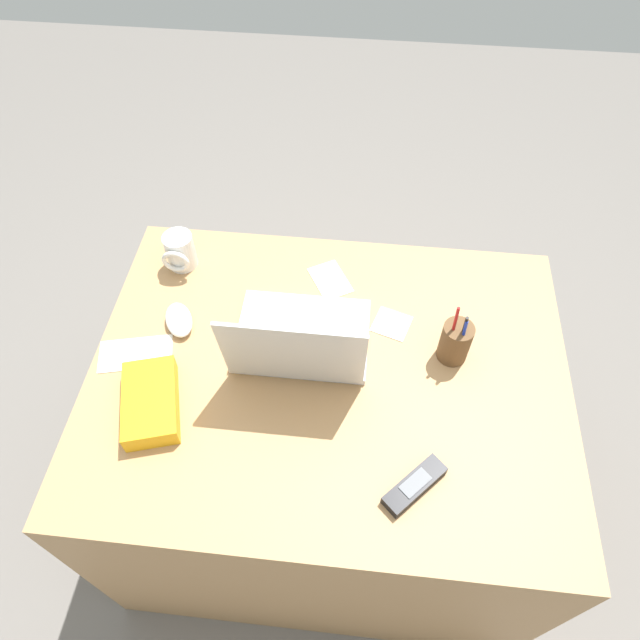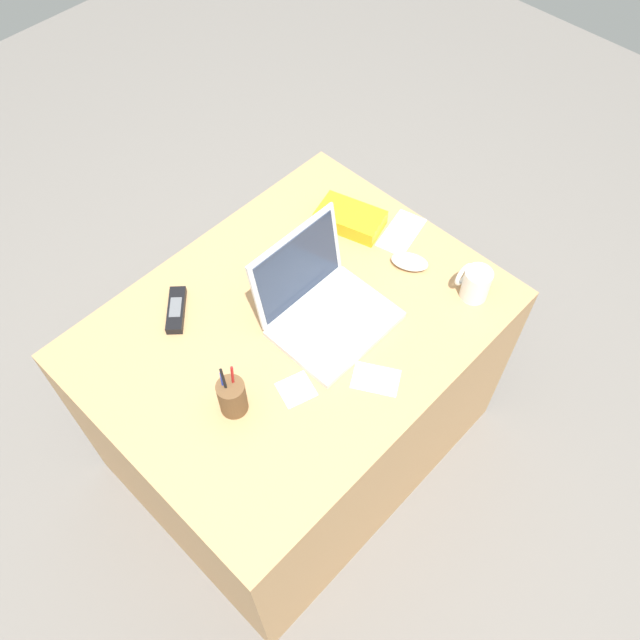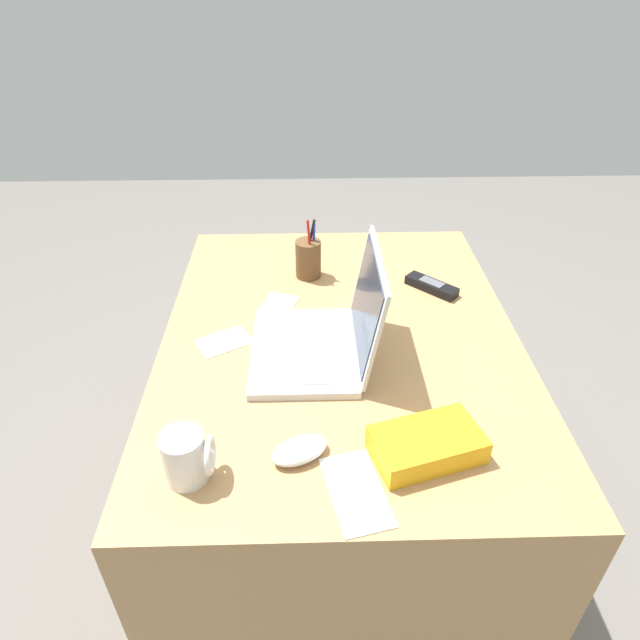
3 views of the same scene
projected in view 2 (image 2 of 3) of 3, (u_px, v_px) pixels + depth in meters
The scene contains 11 objects.
ground_plane at pixel (300, 437), 2.40m from camera, with size 6.00×6.00×0.00m, color slate.
desk at pixel (297, 388), 2.09m from camera, with size 1.10×0.85×0.73m, color tan.
laptop at pixel (323, 306), 1.77m from camera, with size 0.31×0.28×0.25m.
computer_mouse at pixel (410, 262), 1.90m from camera, with size 0.06×0.11×0.03m, color white.
coffee_mug_white at pixel (475, 283), 1.81m from camera, with size 0.08×0.09×0.10m.
cordless_phone at pixel (176, 310), 1.80m from camera, with size 0.13×0.14×0.03m.
pen_holder at pixel (232, 397), 1.60m from camera, with size 0.07×0.07×0.18m.
snack_bag at pixel (350, 218), 1.98m from camera, with size 0.11×0.20×0.05m, color #F2AD19.
paper_note_near_laptop at pixel (376, 379), 1.69m from camera, with size 0.08×0.12×0.00m, color white.
paper_note_left at pixel (296, 390), 1.68m from camera, with size 0.08×0.08×0.00m, color white.
paper_note_right at pixel (402, 233), 1.98m from camera, with size 0.17×0.09×0.00m, color white.
Camera 2 is at (-0.68, -0.76, 2.21)m, focal length 37.06 mm.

